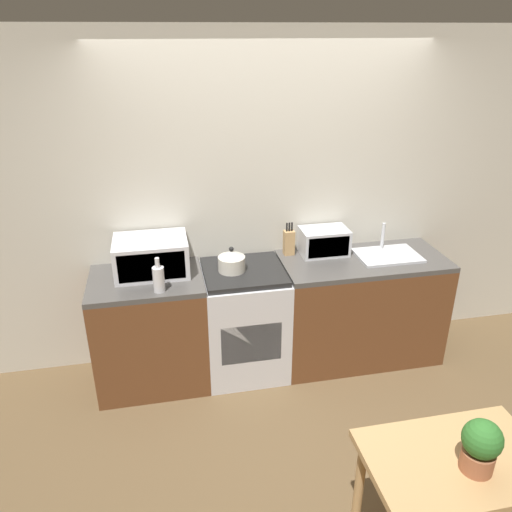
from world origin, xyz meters
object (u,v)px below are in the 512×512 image
(bottle, at_px, (159,278))
(dining_table, at_px, (454,477))
(toaster_oven, at_px, (324,241))
(microwave, at_px, (151,256))
(kettle, at_px, (232,261))
(stove_range, at_px, (244,321))

(bottle, bearing_deg, dining_table, -50.94)
(toaster_oven, bearing_deg, bottle, -164.01)
(bottle, distance_m, dining_table, 2.13)
(microwave, xyz_separation_m, dining_table, (1.36, -1.93, -0.42))
(toaster_oven, bearing_deg, kettle, -168.36)
(stove_range, relative_size, kettle, 4.41)
(microwave, distance_m, bottle, 0.31)
(bottle, bearing_deg, kettle, 21.89)
(stove_range, distance_m, kettle, 0.54)
(microwave, distance_m, dining_table, 2.40)
(kettle, distance_m, microwave, 0.59)
(stove_range, xyz_separation_m, bottle, (-0.63, -0.21, 0.55))
(toaster_oven, bearing_deg, stove_range, -166.63)
(stove_range, relative_size, bottle, 3.57)
(kettle, distance_m, dining_table, 2.03)
(kettle, bearing_deg, microwave, 171.46)
(microwave, height_order, toaster_oven, microwave)
(toaster_oven, relative_size, dining_table, 0.44)
(stove_range, height_order, microwave, microwave)
(kettle, height_order, bottle, bottle)
(stove_range, distance_m, bottle, 0.86)
(stove_range, relative_size, toaster_oven, 2.39)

